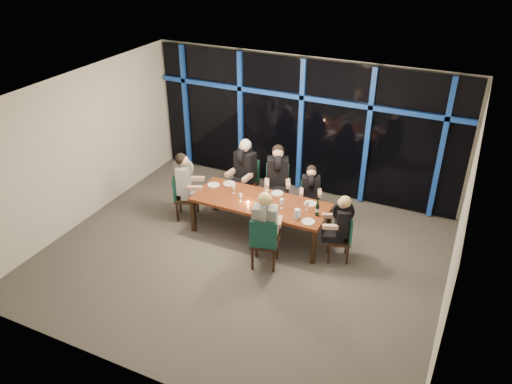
% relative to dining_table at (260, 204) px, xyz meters
% --- Properties ---
extents(room, '(7.04, 7.00, 3.02)m').
position_rel_dining_table_xyz_m(room, '(0.00, -0.80, 1.34)').
color(room, '#5A544F').
rests_on(room, ground).
extents(window_wall, '(6.86, 0.43, 2.94)m').
position_rel_dining_table_xyz_m(window_wall, '(0.01, 2.13, 0.87)').
color(window_wall, black).
rests_on(window_wall, ground).
extents(dining_table, '(2.60, 1.00, 0.75)m').
position_rel_dining_table_xyz_m(dining_table, '(0.00, 0.00, 0.00)').
color(dining_table, brown).
rests_on(dining_table, ground).
extents(chair_far_left, '(0.52, 0.52, 1.02)m').
position_rel_dining_table_xyz_m(chair_far_left, '(-0.79, 1.01, -0.11)').
color(chair_far_left, black).
rests_on(chair_far_left, ground).
extents(chair_far_mid, '(0.62, 0.62, 1.03)m').
position_rel_dining_table_xyz_m(chair_far_mid, '(-0.07, 1.00, -0.11)').
color(chair_far_mid, black).
rests_on(chair_far_mid, ground).
extents(chair_far_right, '(0.50, 0.50, 0.85)m').
position_rel_dining_table_xyz_m(chair_far_right, '(0.68, 0.90, -0.21)').
color(chair_far_right, black).
rests_on(chair_far_right, ground).
extents(chair_end_left, '(0.60, 0.60, 0.98)m').
position_rel_dining_table_xyz_m(chair_end_left, '(-1.71, -0.08, -0.13)').
color(chair_end_left, black).
rests_on(chair_end_left, ground).
extents(chair_end_right, '(0.53, 0.53, 0.88)m').
position_rel_dining_table_xyz_m(chair_end_right, '(1.67, -0.09, -0.19)').
color(chair_end_right, black).
rests_on(chair_end_right, ground).
extents(chair_near_mid, '(0.57, 0.57, 1.02)m').
position_rel_dining_table_xyz_m(chair_near_mid, '(0.49, -0.92, -0.11)').
color(chair_near_mid, black).
rests_on(chair_near_mid, ground).
extents(diner_far_left, '(0.54, 0.66, 0.99)m').
position_rel_dining_table_xyz_m(diner_far_left, '(-0.80, 0.93, 0.29)').
color(diner_far_left, black).
rests_on(diner_far_left, ground).
extents(diner_far_mid, '(0.64, 0.70, 1.00)m').
position_rel_dining_table_xyz_m(diner_far_mid, '(-0.04, 0.92, 0.30)').
color(diner_far_mid, black).
rests_on(diner_far_mid, ground).
extents(diner_far_right, '(0.51, 0.58, 0.83)m').
position_rel_dining_table_xyz_m(diner_far_right, '(0.71, 0.84, 0.14)').
color(diner_far_right, black).
rests_on(diner_far_right, ground).
extents(diner_end_left, '(0.67, 0.61, 0.96)m').
position_rel_dining_table_xyz_m(diner_end_left, '(-1.63, -0.04, 0.26)').
color(diner_end_left, black).
rests_on(diner_end_left, ground).
extents(diner_end_right, '(0.60, 0.54, 0.86)m').
position_rel_dining_table_xyz_m(diner_end_right, '(1.60, -0.11, 0.17)').
color(diner_end_right, black).
rests_on(diner_end_right, ground).
extents(diner_near_mid, '(0.58, 0.69, 0.99)m').
position_rel_dining_table_xyz_m(diner_near_mid, '(0.47, -0.84, 0.29)').
color(diner_near_mid, black).
rests_on(diner_near_mid, ground).
extents(plate_far_left, '(0.24, 0.24, 0.01)m').
position_rel_dining_table_xyz_m(plate_far_left, '(-0.86, 0.37, 0.08)').
color(plate_far_left, white).
rests_on(plate_far_left, dining_table).
extents(plate_far_mid, '(0.24, 0.24, 0.01)m').
position_rel_dining_table_xyz_m(plate_far_mid, '(0.18, 0.40, 0.08)').
color(plate_far_mid, white).
rests_on(plate_far_mid, dining_table).
extents(plate_far_right, '(0.24, 0.24, 0.01)m').
position_rel_dining_table_xyz_m(plate_far_right, '(0.89, 0.30, 0.08)').
color(plate_far_right, white).
rests_on(plate_far_right, dining_table).
extents(plate_end_left, '(0.24, 0.24, 0.01)m').
position_rel_dining_table_xyz_m(plate_end_left, '(-1.11, 0.18, 0.08)').
color(plate_end_left, white).
rests_on(plate_end_left, dining_table).
extents(plate_end_right, '(0.24, 0.24, 0.01)m').
position_rel_dining_table_xyz_m(plate_end_right, '(1.07, -0.31, 0.08)').
color(plate_end_right, white).
rests_on(plate_end_right, dining_table).
extents(plate_near_mid, '(0.24, 0.24, 0.01)m').
position_rel_dining_table_xyz_m(plate_near_mid, '(0.34, -0.29, 0.08)').
color(plate_near_mid, white).
rests_on(plate_near_mid, dining_table).
extents(wine_bottle, '(0.07, 0.07, 0.32)m').
position_rel_dining_table_xyz_m(wine_bottle, '(1.14, -0.04, 0.19)').
color(wine_bottle, black).
rests_on(wine_bottle, dining_table).
extents(water_pitcher, '(0.12, 0.10, 0.19)m').
position_rel_dining_table_xyz_m(water_pitcher, '(0.85, -0.28, 0.16)').
color(water_pitcher, silver).
rests_on(water_pitcher, dining_table).
extents(tea_light, '(0.05, 0.05, 0.03)m').
position_rel_dining_table_xyz_m(tea_light, '(-0.19, -0.16, 0.08)').
color(tea_light, '#FBA34B').
rests_on(tea_light, dining_table).
extents(wine_glass_a, '(0.07, 0.07, 0.17)m').
position_rel_dining_table_xyz_m(wine_glass_a, '(-0.34, -0.17, 0.19)').
color(wine_glass_a, silver).
rests_on(wine_glass_a, dining_table).
extents(wine_glass_b, '(0.06, 0.06, 0.16)m').
position_rel_dining_table_xyz_m(wine_glass_b, '(0.04, 0.18, 0.19)').
color(wine_glass_b, silver).
rests_on(wine_glass_b, dining_table).
extents(wine_glass_c, '(0.08, 0.08, 0.20)m').
position_rel_dining_table_xyz_m(wine_glass_c, '(0.46, -0.08, 0.21)').
color(wine_glass_c, silver).
rests_on(wine_glass_c, dining_table).
extents(wine_glass_d, '(0.07, 0.07, 0.17)m').
position_rel_dining_table_xyz_m(wine_glass_d, '(-0.60, 0.06, 0.20)').
color(wine_glass_d, silver).
rests_on(wine_glass_d, dining_table).
extents(wine_glass_e, '(0.07, 0.07, 0.17)m').
position_rel_dining_table_xyz_m(wine_glass_e, '(0.90, 0.08, 0.19)').
color(wine_glass_e, silver).
rests_on(wine_glass_e, dining_table).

